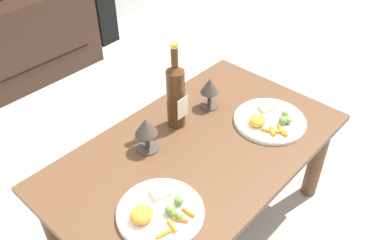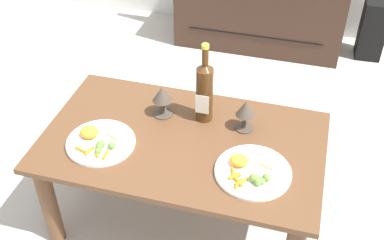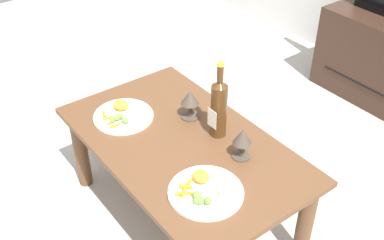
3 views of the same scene
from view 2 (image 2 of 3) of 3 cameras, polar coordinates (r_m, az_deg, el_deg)
name	(u,v)px [view 2 (image 2 of 3)]	position (r m, az deg, el deg)	size (l,w,h in m)	color
ground_plane	(184,215)	(2.30, -0.98, -11.05)	(6.40, 6.40, 0.00)	#B7B2A8
dining_table	(183,155)	(2.02, -1.09, -4.11)	(1.13, 0.67, 0.47)	brown
tv_stand	(261,7)	(3.43, 8.05, 12.94)	(1.12, 0.41, 0.55)	#382319
floor_speaker	(373,30)	(3.49, 20.42, 9.91)	(0.16, 0.16, 0.40)	black
wine_bottle	(205,90)	(1.98, 1.48, 3.53)	(0.07, 0.07, 0.36)	#4C2D14
goblet_left	(162,96)	(2.04, -3.52, 2.81)	(0.08, 0.08, 0.14)	#473D33
goblet_right	(245,110)	(1.97, 6.28, 1.13)	(0.08, 0.08, 0.14)	#473D33
dinner_plate_left	(100,141)	(1.97, -10.74, -2.45)	(0.28, 0.28, 0.05)	white
dinner_plate_right	(252,171)	(1.83, 7.07, -5.93)	(0.29, 0.29, 0.05)	white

